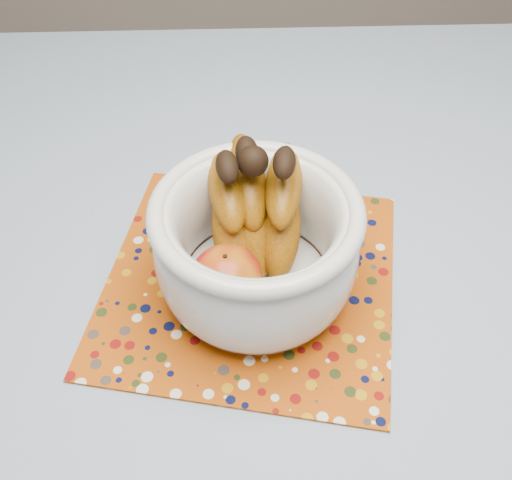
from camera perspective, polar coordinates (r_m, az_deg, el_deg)
table at (r=0.84m, az=4.98°, el=-7.33°), size 1.20×1.20×0.75m
tablecloth at (r=0.78m, az=5.36°, el=-3.81°), size 1.32×1.32×0.01m
placemat at (r=0.77m, az=-0.56°, el=-3.74°), size 0.42×0.42×0.00m
fruit_bowl at (r=0.70m, az=-0.11°, el=0.56°), size 0.24×0.26×0.19m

